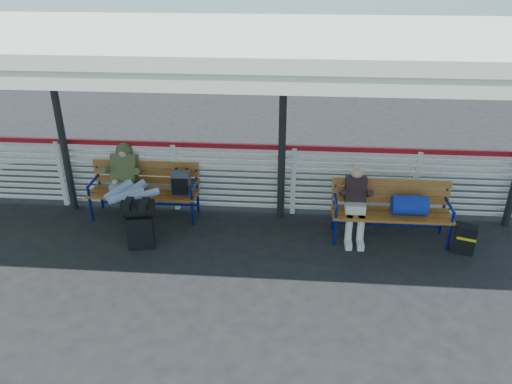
# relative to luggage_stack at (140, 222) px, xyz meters

# --- Properties ---
(ground) EXTENTS (60.00, 60.00, 0.00)m
(ground) POSITION_rel_luggage_stack_xyz_m (0.27, -0.64, -0.43)
(ground) COLOR black
(ground) RESTS_ON ground
(fence) EXTENTS (12.08, 0.08, 1.24)m
(fence) POSITION_rel_luggage_stack_xyz_m (0.27, 1.26, 0.23)
(fence) COLOR silver
(fence) RESTS_ON ground
(canopy) EXTENTS (12.60, 3.60, 3.16)m
(canopy) POSITION_rel_luggage_stack_xyz_m (0.27, 0.23, 2.61)
(canopy) COLOR silver
(canopy) RESTS_ON ground
(luggage_stack) EXTENTS (0.52, 0.35, 0.79)m
(luggage_stack) POSITION_rel_luggage_stack_xyz_m (0.00, 0.00, 0.00)
(luggage_stack) COLOR black
(luggage_stack) RESTS_ON ground
(bench_left) EXTENTS (1.80, 0.56, 0.92)m
(bench_left) POSITION_rel_luggage_stack_xyz_m (-0.05, 1.00, 0.15)
(bench_left) COLOR #AE5821
(bench_left) RESTS_ON ground
(bench_right) EXTENTS (1.80, 0.56, 0.92)m
(bench_right) POSITION_rel_luggage_stack_xyz_m (3.88, 0.56, 0.15)
(bench_right) COLOR #AE5821
(bench_right) RESTS_ON ground
(traveler_man) EXTENTS (0.94, 1.55, 0.77)m
(traveler_man) POSITION_rel_luggage_stack_xyz_m (-0.35, 0.64, 0.26)
(traveler_man) COLOR #8BA0BB
(traveler_man) RESTS_ON ground
(companion_person) EXTENTS (0.32, 0.66, 1.15)m
(companion_person) POSITION_rel_luggage_stack_xyz_m (3.23, 0.54, 0.17)
(companion_person) COLOR beige
(companion_person) RESTS_ON ground
(suitcase_side) EXTENTS (0.36, 0.29, 0.45)m
(suitcase_side) POSITION_rel_luggage_stack_xyz_m (4.83, 0.24, -0.21)
(suitcase_side) COLOR black
(suitcase_side) RESTS_ON ground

